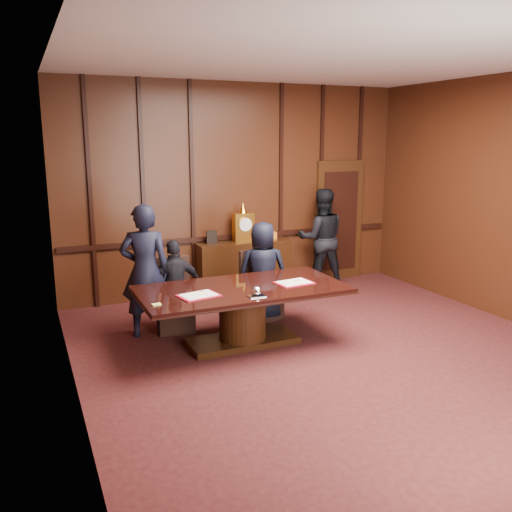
{
  "coord_description": "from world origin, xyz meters",
  "views": [
    {
      "loc": [
        -3.38,
        -5.01,
        2.62
      ],
      "look_at": [
        -0.54,
        1.5,
        1.05
      ],
      "focal_mm": 38.0,
      "sensor_mm": 36.0,
      "label": 1
    }
  ],
  "objects_px": {
    "witness_right": "(321,238)",
    "signatory_right": "(263,271)",
    "signatory_left": "(176,286)",
    "witness_left": "(145,271)",
    "conference_table": "(242,306)",
    "sideboard": "(243,265)"
  },
  "relations": [
    {
      "from": "witness_right",
      "to": "signatory_right",
      "type": "bearing_deg",
      "value": 54.15
    },
    {
      "from": "signatory_left",
      "to": "witness_left",
      "type": "xyz_separation_m",
      "value": [
        -0.4,
        -0.0,
        0.25
      ]
    },
    {
      "from": "witness_left",
      "to": "witness_right",
      "type": "relative_size",
      "value": 1.02
    },
    {
      "from": "signatory_right",
      "to": "witness_left",
      "type": "xyz_separation_m",
      "value": [
        -1.7,
        -0.0,
        0.17
      ]
    },
    {
      "from": "signatory_right",
      "to": "witness_left",
      "type": "height_order",
      "value": "witness_left"
    },
    {
      "from": "sideboard",
      "to": "witness_left",
      "type": "xyz_separation_m",
      "value": [
        -1.95,
        -1.36,
        0.41
      ]
    },
    {
      "from": "sideboard",
      "to": "signatory_left",
      "type": "relative_size",
      "value": 1.26
    },
    {
      "from": "sideboard",
      "to": "witness_left",
      "type": "relative_size",
      "value": 0.9
    },
    {
      "from": "signatory_left",
      "to": "signatory_right",
      "type": "distance_m",
      "value": 1.3
    },
    {
      "from": "sideboard",
      "to": "signatory_left",
      "type": "xyz_separation_m",
      "value": [
        -1.55,
        -1.36,
        0.15
      ]
    },
    {
      "from": "signatory_left",
      "to": "witness_left",
      "type": "bearing_deg",
      "value": -0.3
    },
    {
      "from": "conference_table",
      "to": "signatory_left",
      "type": "height_order",
      "value": "signatory_left"
    },
    {
      "from": "signatory_right",
      "to": "witness_right",
      "type": "xyz_separation_m",
      "value": [
        1.67,
        1.2,
        0.15
      ]
    },
    {
      "from": "sideboard",
      "to": "witness_right",
      "type": "bearing_deg",
      "value": -6.45
    },
    {
      "from": "conference_table",
      "to": "witness_right",
      "type": "bearing_deg",
      "value": 40.81
    },
    {
      "from": "sideboard",
      "to": "conference_table",
      "type": "relative_size",
      "value": 0.61
    },
    {
      "from": "witness_right",
      "to": "signatory_left",
      "type": "bearing_deg",
      "value": 40.41
    },
    {
      "from": "sideboard",
      "to": "witness_right",
      "type": "distance_m",
      "value": 1.48
    },
    {
      "from": "conference_table",
      "to": "signatory_right",
      "type": "height_order",
      "value": "signatory_right"
    },
    {
      "from": "witness_left",
      "to": "witness_right",
      "type": "bearing_deg",
      "value": -143.92
    },
    {
      "from": "sideboard",
      "to": "witness_right",
      "type": "height_order",
      "value": "witness_right"
    },
    {
      "from": "witness_left",
      "to": "conference_table",
      "type": "bearing_deg",
      "value": 159.28
    }
  ]
}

